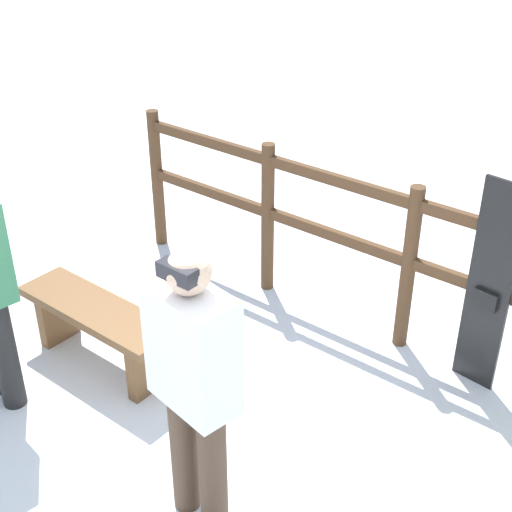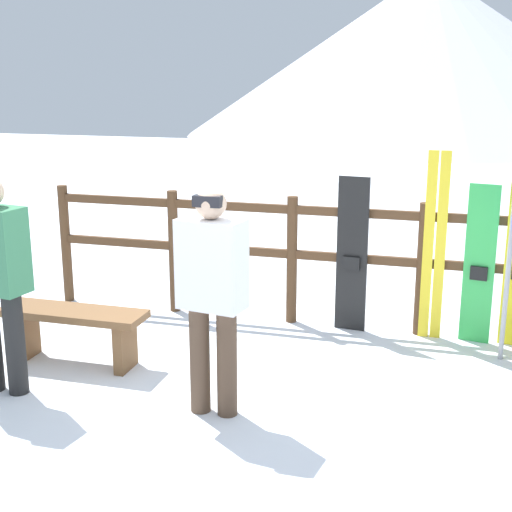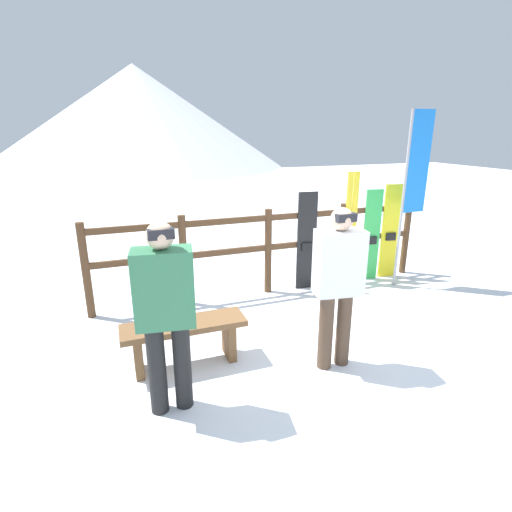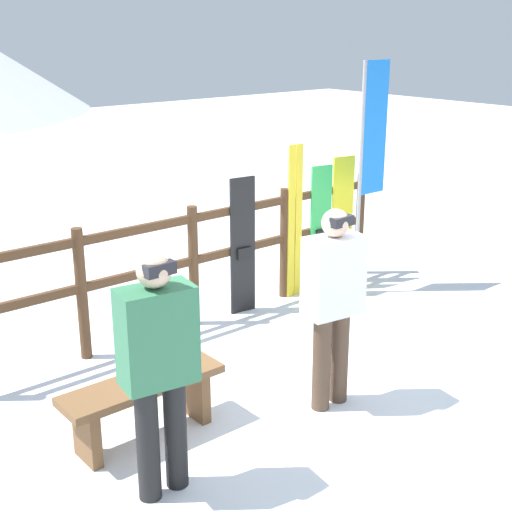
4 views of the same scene
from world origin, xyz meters
name	(u,v)px [view 4 (image 4 of 4)]	position (x,y,z in m)	size (l,w,h in m)	color
ground_plane	(336,399)	(0.00, 0.00, 0.00)	(40.00, 40.00, 0.00)	white
fence	(193,256)	(0.00, 1.97, 0.71)	(4.89, 0.10, 1.22)	#4C331E
bench	(143,396)	(-1.47, 0.50, 0.34)	(1.21, 0.36, 0.46)	brown
person_white	(333,296)	(-0.09, -0.01, 0.92)	(0.47, 0.31, 1.60)	#4C3828
person_plaid_green	(158,361)	(-1.70, -0.11, 0.93)	(0.49, 0.32, 1.62)	black
snowboard_black_stripe	(243,247)	(0.57, 1.92, 0.71)	(0.29, 0.08, 1.43)	black
ski_pair_yellow	(295,222)	(1.29, 1.92, 0.84)	(0.19, 0.02, 1.68)	yellow
snowboard_green	(320,228)	(1.68, 1.92, 0.70)	(0.26, 0.09, 1.41)	green
snowboard_yellow	(342,221)	(2.03, 1.92, 0.73)	(0.28, 0.09, 1.47)	yellow
rental_flag	(369,150)	(2.02, 1.55, 1.60)	(0.40, 0.04, 2.52)	#99999E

